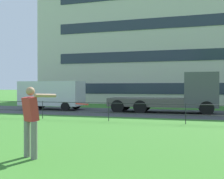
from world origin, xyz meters
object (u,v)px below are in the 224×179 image
object	(u,v)px
panel_van_right	(52,94)
apartment_building_background	(204,45)
frisbee	(82,104)
flatbed_truck_far_right	(178,95)
person_thrower	(31,119)

from	to	relation	value
panel_van_right	apartment_building_background	world-z (taller)	apartment_building_background
frisbee	panel_van_right	xyz separation A→B (m)	(-8.21, 13.71, -0.16)
flatbed_truck_far_right	apartment_building_background	xyz separation A→B (m)	(2.52, 14.56, 5.53)
person_thrower	frisbee	size ratio (longest dim) A/B	4.95
panel_van_right	flatbed_truck_far_right	xyz separation A→B (m)	(9.74, -0.21, -0.05)
frisbee	apartment_building_background	world-z (taller)	apartment_building_background
person_thrower	panel_van_right	world-z (taller)	panel_van_right
frisbee	apartment_building_background	xyz separation A→B (m)	(4.05, 28.05, 5.32)
flatbed_truck_far_right	apartment_building_background	bearing A→B (deg)	80.17
frisbee	flatbed_truck_far_right	xyz separation A→B (m)	(1.53, 13.49, -0.22)
panel_van_right	apartment_building_background	bearing A→B (deg)	49.47
flatbed_truck_far_right	frisbee	bearing A→B (deg)	-96.47
frisbee	flatbed_truck_far_right	bearing A→B (deg)	83.53
frisbee	apartment_building_background	bearing A→B (deg)	81.78
apartment_building_background	person_thrower	bearing A→B (deg)	-101.83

